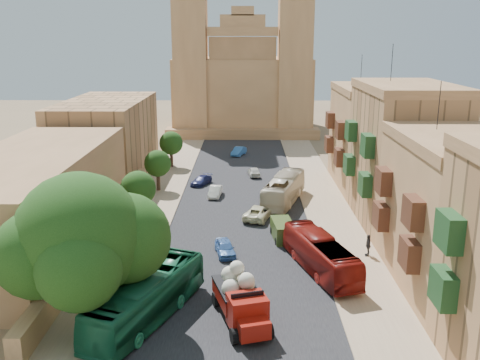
{
  "coord_description": "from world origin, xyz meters",
  "views": [
    {
      "loc": [
        0.53,
        -26.29,
        18.1
      ],
      "look_at": [
        0.0,
        26.0,
        4.0
      ],
      "focal_mm": 40.0,
      "sensor_mm": 36.0,
      "label": 1
    }
  ],
  "objects_px": {
    "church": "(243,82)",
    "car_dkblue": "(201,180)",
    "ficus_tree": "(82,240)",
    "street_tree_d": "(171,143)",
    "bus_cream_east": "(284,190)",
    "olive_pickup": "(283,230)",
    "red_truck": "(241,298)",
    "street_tree_a": "(108,242)",
    "bus_green_north": "(147,298)",
    "car_white_b": "(254,172)",
    "pedestrian_a": "(337,253)",
    "car_blue_a": "(225,248)",
    "bus_red_east": "(320,254)",
    "pedestrian_c": "(368,245)",
    "street_tree_c": "(158,164)",
    "street_tree_b": "(138,189)",
    "car_blue_b": "(239,151)",
    "car_cream": "(259,212)",
    "car_white_a": "(215,192)"
  },
  "relations": [
    {
      "from": "car_white_b",
      "to": "pedestrian_a",
      "type": "relative_size",
      "value": 1.92
    },
    {
      "from": "car_white_b",
      "to": "bus_green_north",
      "type": "bearing_deg",
      "value": 71.76
    },
    {
      "from": "ficus_tree",
      "to": "pedestrian_c",
      "type": "height_order",
      "value": "ficus_tree"
    },
    {
      "from": "bus_cream_east",
      "to": "pedestrian_a",
      "type": "distance_m",
      "value": 16.93
    },
    {
      "from": "car_blue_a",
      "to": "car_white_b",
      "type": "bearing_deg",
      "value": 72.36
    },
    {
      "from": "bus_green_north",
      "to": "car_dkblue",
      "type": "bearing_deg",
      "value": 110.36
    },
    {
      "from": "car_dkblue",
      "to": "pedestrian_c",
      "type": "distance_m",
      "value": 27.55
    },
    {
      "from": "red_truck",
      "to": "bus_green_north",
      "type": "height_order",
      "value": "red_truck"
    },
    {
      "from": "car_dkblue",
      "to": "car_blue_b",
      "type": "relative_size",
      "value": 0.96
    },
    {
      "from": "olive_pickup",
      "to": "car_dkblue",
      "type": "xyz_separation_m",
      "value": [
        -9.0,
        18.56,
        -0.26
      ]
    },
    {
      "from": "olive_pickup",
      "to": "pedestrian_a",
      "type": "relative_size",
      "value": 2.23
    },
    {
      "from": "car_blue_b",
      "to": "car_white_b",
      "type": "bearing_deg",
      "value": -61.74
    },
    {
      "from": "church",
      "to": "car_dkblue",
      "type": "bearing_deg",
      "value": -97.12
    },
    {
      "from": "ficus_tree",
      "to": "red_truck",
      "type": "xyz_separation_m",
      "value": [
        9.68,
        1.17,
        -4.41
      ]
    },
    {
      "from": "ficus_tree",
      "to": "street_tree_d",
      "type": "distance_m",
      "value": 44.08
    },
    {
      "from": "ficus_tree",
      "to": "pedestrian_a",
      "type": "distance_m",
      "value": 21.02
    },
    {
      "from": "bus_cream_east",
      "to": "pedestrian_a",
      "type": "bearing_deg",
      "value": 118.05
    },
    {
      "from": "ficus_tree",
      "to": "street_tree_c",
      "type": "distance_m",
      "value": 32.12
    },
    {
      "from": "street_tree_d",
      "to": "bus_cream_east",
      "type": "bearing_deg",
      "value": -48.7
    },
    {
      "from": "street_tree_b",
      "to": "pedestrian_c",
      "type": "xyz_separation_m",
      "value": [
        20.98,
        -7.87,
        -2.67
      ]
    },
    {
      "from": "pedestrian_a",
      "to": "ficus_tree",
      "type": "bearing_deg",
      "value": 13.9
    },
    {
      "from": "ficus_tree",
      "to": "olive_pickup",
      "type": "height_order",
      "value": "ficus_tree"
    },
    {
      "from": "street_tree_a",
      "to": "bus_green_north",
      "type": "relative_size",
      "value": 0.37
    },
    {
      "from": "street_tree_a",
      "to": "street_tree_b",
      "type": "relative_size",
      "value": 0.79
    },
    {
      "from": "olive_pickup",
      "to": "bus_red_east",
      "type": "relative_size",
      "value": 0.41
    },
    {
      "from": "pedestrian_c",
      "to": "car_white_b",
      "type": "bearing_deg",
      "value": -155.01
    },
    {
      "from": "car_blue_a",
      "to": "car_white_a",
      "type": "bearing_deg",
      "value": 84.48
    },
    {
      "from": "street_tree_c",
      "to": "church",
      "type": "bearing_deg",
      "value": 76.79
    },
    {
      "from": "street_tree_a",
      "to": "olive_pickup",
      "type": "relative_size",
      "value": 1.02
    },
    {
      "from": "pedestrian_a",
      "to": "olive_pickup",
      "type": "bearing_deg",
      "value": -70.68
    },
    {
      "from": "street_tree_d",
      "to": "bus_red_east",
      "type": "relative_size",
      "value": 0.5
    },
    {
      "from": "church",
      "to": "ficus_tree",
      "type": "xyz_separation_m",
      "value": [
        -9.41,
        -74.61,
        -3.41
      ]
    },
    {
      "from": "street_tree_d",
      "to": "car_cream",
      "type": "bearing_deg",
      "value": -61.93
    },
    {
      "from": "car_white_b",
      "to": "bus_red_east",
      "type": "bearing_deg",
      "value": 92.24
    },
    {
      "from": "church",
      "to": "bus_cream_east",
      "type": "relative_size",
      "value": 3.29
    },
    {
      "from": "bus_cream_east",
      "to": "car_blue_a",
      "type": "distance_m",
      "value": 16.06
    },
    {
      "from": "street_tree_b",
      "to": "bus_green_north",
      "type": "xyz_separation_m",
      "value": [
        4.13,
        -18.75,
        -2.03
      ]
    },
    {
      "from": "street_tree_b",
      "to": "bus_green_north",
      "type": "distance_m",
      "value": 19.3
    },
    {
      "from": "street_tree_a",
      "to": "bus_cream_east",
      "type": "distance_m",
      "value": 24.23
    },
    {
      "from": "street_tree_d",
      "to": "pedestrian_a",
      "type": "relative_size",
      "value": 2.75
    },
    {
      "from": "red_truck",
      "to": "bus_green_north",
      "type": "bearing_deg",
      "value": 179.24
    },
    {
      "from": "bus_green_north",
      "to": "car_cream",
      "type": "bearing_deg",
      "value": 90.9
    },
    {
      "from": "street_tree_c",
      "to": "pedestrian_c",
      "type": "xyz_separation_m",
      "value": [
        20.98,
        -19.87,
        -2.37
      ]
    },
    {
      "from": "street_tree_a",
      "to": "street_tree_c",
      "type": "relative_size",
      "value": 0.86
    },
    {
      "from": "street_tree_c",
      "to": "ficus_tree",
      "type": "bearing_deg",
      "value": -88.94
    },
    {
      "from": "street_tree_a",
      "to": "street_tree_c",
      "type": "bearing_deg",
      "value": 90.0
    },
    {
      "from": "street_tree_a",
      "to": "bus_cream_east",
      "type": "xyz_separation_m",
      "value": [
        14.85,
        19.1,
        -1.31
      ]
    },
    {
      "from": "street_tree_c",
      "to": "pedestrian_a",
      "type": "xyz_separation_m",
      "value": [
        18.06,
        -21.52,
        -2.38
      ]
    },
    {
      "from": "car_white_b",
      "to": "street_tree_a",
      "type": "bearing_deg",
      "value": 62.39
    },
    {
      "from": "car_blue_a",
      "to": "pedestrian_a",
      "type": "bearing_deg",
      "value": -22.23
    }
  ]
}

